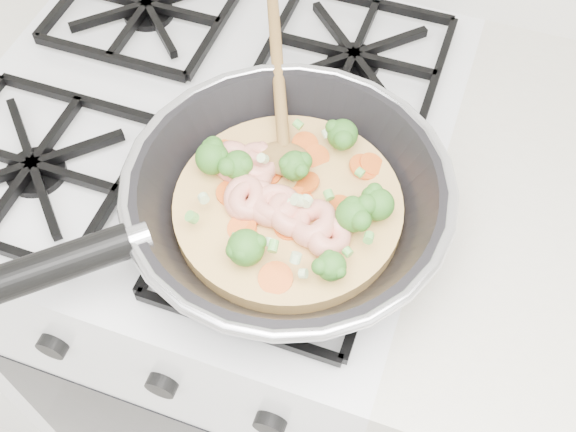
% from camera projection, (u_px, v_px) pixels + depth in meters
% --- Properties ---
extents(stove, '(0.60, 0.60, 0.92)m').
position_uv_depth(stove, '(229.00, 284.00, 1.23)').
color(stove, white).
rests_on(stove, ground).
extents(skillet, '(0.43, 0.54, 0.10)m').
position_uv_depth(skillet, '(283.00, 199.00, 0.72)').
color(skillet, black).
rests_on(skillet, stove).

